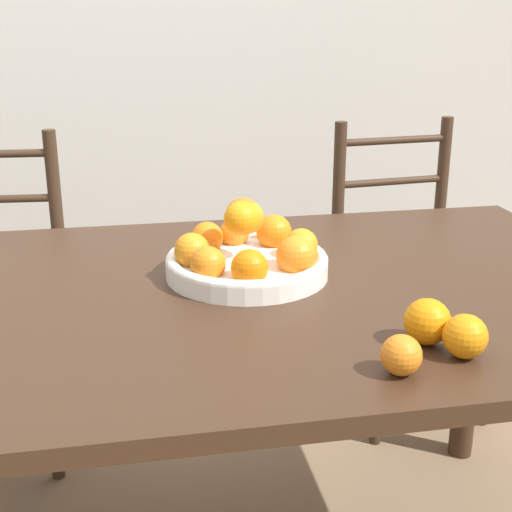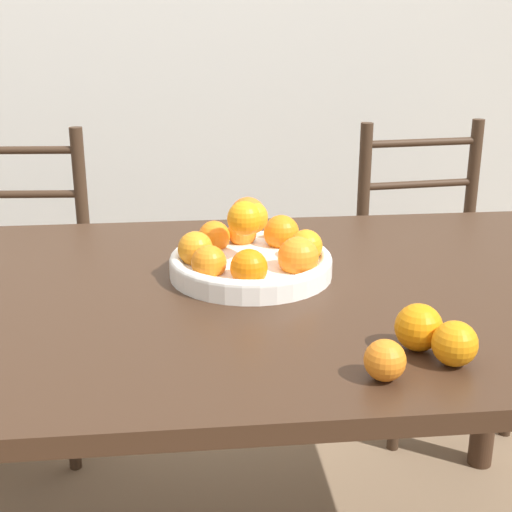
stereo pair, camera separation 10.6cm
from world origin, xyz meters
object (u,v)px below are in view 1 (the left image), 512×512
Objects in this scene: fruit_bowl at (247,255)px; orange_loose_2 at (427,322)px; chair_right at (406,274)px; orange_loose_1 at (465,336)px; orange_loose_0 at (401,355)px.

orange_loose_2 is (0.23, -0.37, -0.01)m from fruit_bowl.
orange_loose_1 is at bearing -114.30° from chair_right.
orange_loose_2 is 0.08× the size of chair_right.
orange_loose_0 is at bearing -163.75° from orange_loose_1.
orange_loose_0 is 1.29m from chair_right.
fruit_bowl is 0.36× the size of chair_right.
fruit_bowl is 4.70× the size of orange_loose_1.
fruit_bowl is 1.00m from chair_right.
chair_right reaches higher than orange_loose_0.
orange_loose_0 is 0.12m from orange_loose_2.
chair_right is at bearing 68.61° from orange_loose_2.
orange_loose_2 is at bearing -117.08° from chair_right.
fruit_bowl is 4.33× the size of orange_loose_2.
chair_right is at bearing 46.61° from fruit_bowl.
chair_right is at bearing 66.68° from orange_loose_0.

